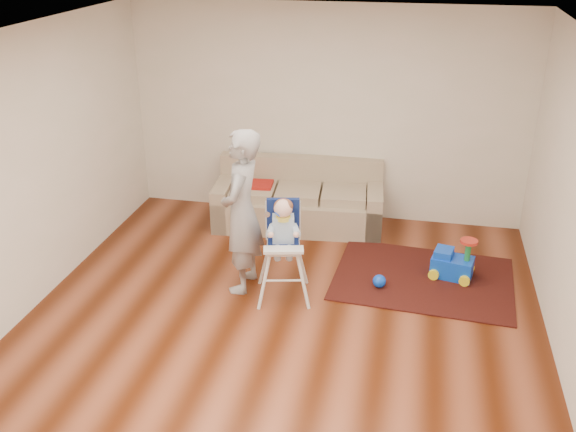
% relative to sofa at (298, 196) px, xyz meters
% --- Properties ---
extents(ground, '(5.50, 5.50, 0.00)m').
position_rel_sofa_xyz_m(ground, '(0.27, -2.30, -0.40)').
color(ground, '#471A08').
rests_on(ground, ground).
extents(room_envelope, '(5.04, 5.52, 2.72)m').
position_rel_sofa_xyz_m(room_envelope, '(0.27, -1.77, 1.47)').
color(room_envelope, silver).
rests_on(room_envelope, ground).
extents(sofa, '(2.16, 1.03, 0.81)m').
position_rel_sofa_xyz_m(sofa, '(0.00, 0.00, 0.00)').
color(sofa, gray).
rests_on(sofa, ground).
extents(side_table, '(0.47, 0.47, 0.47)m').
position_rel_sofa_xyz_m(side_table, '(-0.82, 0.11, -0.17)').
color(side_table, black).
rests_on(side_table, ground).
extents(area_rug, '(1.98, 1.54, 0.02)m').
position_rel_sofa_xyz_m(area_rug, '(1.60, -1.08, -0.40)').
color(area_rug, '#33120C').
rests_on(area_rug, ground).
extents(ride_on_toy, '(0.49, 0.39, 0.47)m').
position_rel_sofa_xyz_m(ride_on_toy, '(1.89, -0.97, -0.15)').
color(ride_on_toy, blue).
rests_on(ride_on_toy, area_rug).
extents(toy_ball, '(0.14, 0.14, 0.14)m').
position_rel_sofa_xyz_m(toy_ball, '(1.14, -1.37, -0.32)').
color(toy_ball, blue).
rests_on(toy_ball, area_rug).
extents(high_chair, '(0.61, 0.61, 1.09)m').
position_rel_sofa_xyz_m(high_chair, '(0.18, -1.72, 0.12)').
color(high_chair, white).
rests_on(high_chair, ground).
extents(adult, '(0.43, 0.64, 1.73)m').
position_rel_sofa_xyz_m(adult, '(-0.27, -1.61, 0.46)').
color(adult, '#9A999C').
rests_on(adult, ground).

